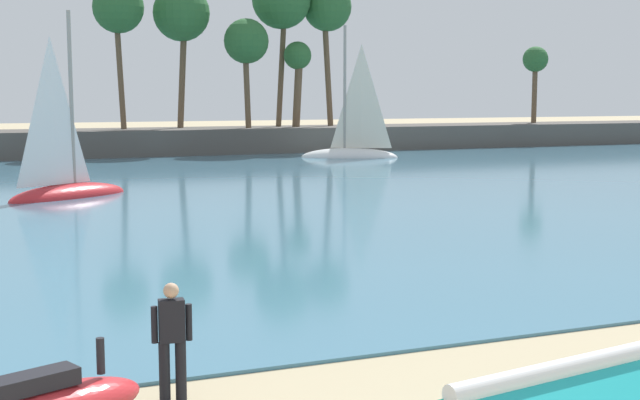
% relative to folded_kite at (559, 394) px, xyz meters
% --- Properties ---
extents(sea, '(220.00, 87.69, 0.06)m').
position_rel_folded_kite_xyz_m(sea, '(-1.72, 47.93, -0.66)').
color(sea, teal).
rests_on(sea, ground).
extents(folded_kite, '(3.82, 2.83, 1.05)m').
position_rel_folded_kite_xyz_m(folded_kite, '(0.00, 0.00, 0.00)').
color(folded_kite, '#1EADB2').
rests_on(folded_kite, ground).
extents(person_rigging_by_gear, '(0.55, 0.23, 1.67)m').
position_rel_folded_kite_xyz_m(person_rigging_by_gear, '(-3.83, 3.28, 0.20)').
color(person_rigging_by_gear, black).
rests_on(person_rigging_by_gear, ground).
extents(sailboat_near_shore, '(5.56, 4.24, 7.97)m').
position_rel_folded_kite_xyz_m(sailboat_near_shore, '(-2.62, 27.80, 0.09)').
color(sailboat_near_shore, red).
rests_on(sailboat_near_shore, sea).
extents(sailboat_mid_bay, '(6.52, 4.46, 9.17)m').
position_rel_folded_kite_xyz_m(sailboat_mid_bay, '(17.08, 43.40, 0.19)').
color(sailboat_mid_bay, white).
rests_on(sailboat_mid_bay, sea).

